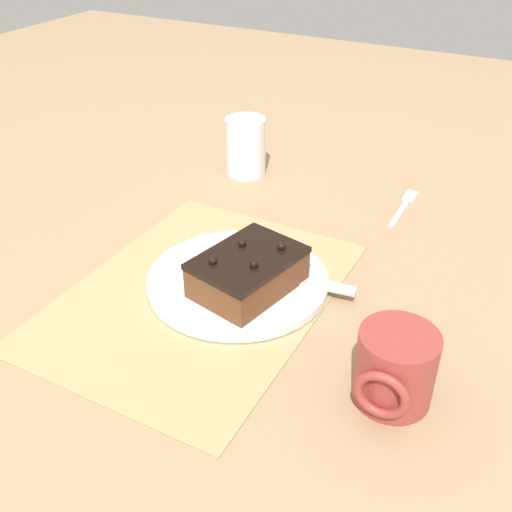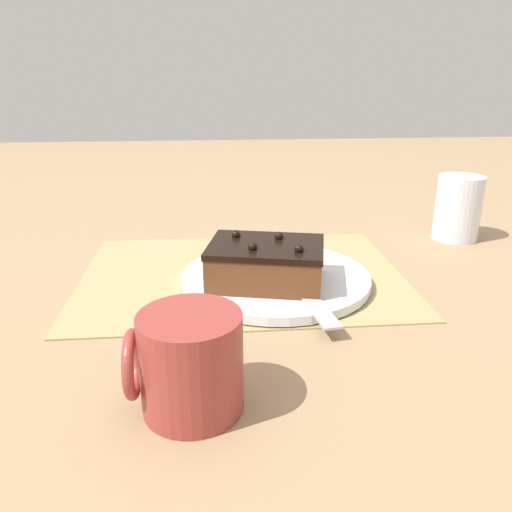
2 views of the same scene
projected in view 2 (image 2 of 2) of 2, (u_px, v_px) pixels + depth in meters
The scene contains 7 objects.
ground_plane at pixel (242, 275), 0.73m from camera, with size 3.00×3.00×0.00m, color #9E7F5B.
placemat_woven at pixel (242, 274), 0.73m from camera, with size 0.46×0.34×0.00m, color tan.
cake_plate at pixel (276, 278), 0.69m from camera, with size 0.26×0.26×0.01m.
chocolate_cake at pixel (266, 263), 0.66m from camera, with size 0.17×0.14×0.06m.
serving_knife at pixel (295, 277), 0.67m from camera, with size 0.05×0.21×0.01m.
drinking_glass at pixel (458, 208), 0.87m from camera, with size 0.08×0.08×0.11m.
coffee_mug at pixel (189, 363), 0.43m from camera, with size 0.10×0.09×0.09m.
Camera 2 is at (0.04, 0.67, 0.28)m, focal length 35.00 mm.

